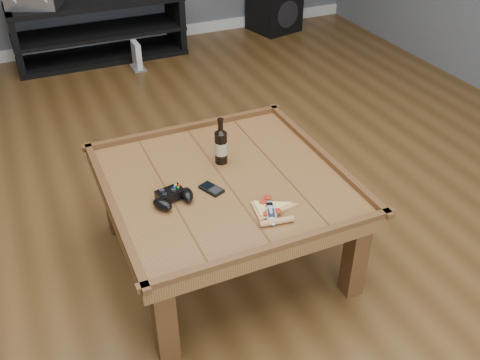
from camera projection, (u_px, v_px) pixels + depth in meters
name	position (u px, v px, depth m)	size (l,w,h in m)	color
ground	(226.00, 257.00, 2.55)	(6.00, 6.00, 0.00)	#462D14
baseboard	(97.00, 43.00, 4.77)	(5.00, 0.02, 0.10)	silver
coffee_table	(225.00, 191.00, 2.33)	(1.03, 1.03, 0.48)	#563718
media_console	(99.00, 30.00, 4.48)	(1.40, 0.45, 0.50)	black
beer_bottle	(221.00, 145.00, 2.36)	(0.06, 0.06, 0.22)	black
game_controller	(173.00, 197.00, 2.15)	(0.19, 0.14, 0.05)	black
pizza_slice	(270.00, 210.00, 2.10)	(0.18, 0.26, 0.03)	tan
smartphone	(211.00, 189.00, 2.23)	(0.09, 0.12, 0.01)	black
remote_control	(271.00, 213.00, 2.09)	(0.10, 0.16, 0.02)	#9DA4AB
subwoofer	(274.00, 9.00, 5.10)	(0.48, 0.48, 0.40)	black
game_console	(137.00, 57.00, 4.36)	(0.10, 0.18, 0.22)	slate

